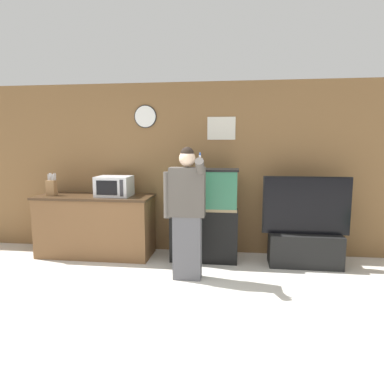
{
  "coord_description": "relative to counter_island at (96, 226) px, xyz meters",
  "views": [
    {
      "loc": [
        0.71,
        -2.64,
        1.69
      ],
      "look_at": [
        0.14,
        1.81,
        1.05
      ],
      "focal_mm": 32.0,
      "sensor_mm": 36.0,
      "label": 1
    }
  ],
  "objects": [
    {
      "name": "ground_plane",
      "position": [
        1.38,
        -2.17,
        -0.46
      ],
      "size": [
        18.0,
        18.0,
        0.0
      ],
      "primitive_type": "plane",
      "color": "beige"
    },
    {
      "name": "wall_back_paneled",
      "position": [
        1.38,
        0.43,
        0.84
      ],
      "size": [
        10.0,
        0.08,
        2.6
      ],
      "color": "brown",
      "rests_on": "ground_plane"
    },
    {
      "name": "counter_island",
      "position": [
        0.0,
        0.0,
        0.0
      ],
      "size": [
        1.73,
        0.66,
        0.92
      ],
      "color": "brown",
      "rests_on": "ground_plane"
    },
    {
      "name": "microwave",
      "position": [
        0.31,
        0.01,
        0.6
      ],
      "size": [
        0.49,
        0.4,
        0.29
      ],
      "color": "silver",
      "rests_on": "counter_island"
    },
    {
      "name": "knife_block",
      "position": [
        -0.64,
        -0.06,
        0.58
      ],
      "size": [
        0.13,
        0.11,
        0.34
      ],
      "color": "olive",
      "rests_on": "counter_island"
    },
    {
      "name": "aquarium_on_stand",
      "position": [
        1.65,
        -0.01,
        0.21
      ],
      "size": [
        0.96,
        0.39,
        1.34
      ],
      "color": "black",
      "rests_on": "ground_plane"
    },
    {
      "name": "tv_on_stand",
      "position": [
        3.06,
        -0.06,
        -0.09
      ],
      "size": [
        1.18,
        0.4,
        1.25
      ],
      "color": "black",
      "rests_on": "ground_plane"
    },
    {
      "name": "person_standing",
      "position": [
        1.49,
        -0.72,
        0.4
      ],
      "size": [
        0.52,
        0.39,
        1.65
      ],
      "color": "#515156",
      "rests_on": "ground_plane"
    }
  ]
}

